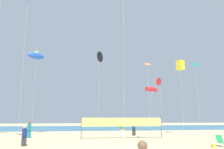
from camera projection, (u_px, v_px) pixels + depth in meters
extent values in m
cube|color=teal|center=(92.00, 128.00, 46.55)|extent=(120.00, 20.00, 0.01)
sphere|color=brown|center=(142.00, 146.00, 6.56)|extent=(0.29, 0.29, 0.29)
cube|color=#2D2D33|center=(24.00, 141.00, 18.51)|extent=(0.35, 0.21, 0.74)
cylinder|color=navy|center=(24.00, 133.00, 18.63)|extent=(0.37, 0.37, 0.61)
sphere|color=tan|center=(25.00, 127.00, 18.70)|extent=(0.27, 0.27, 0.27)
cube|color=white|center=(122.00, 133.00, 26.43)|extent=(0.40, 0.24, 0.84)
cylinder|color=olive|center=(122.00, 126.00, 26.56)|extent=(0.42, 0.42, 0.70)
sphere|color=brown|center=(122.00, 122.00, 26.65)|extent=(0.31, 0.31, 0.31)
cube|color=#19727A|center=(29.00, 134.00, 25.18)|extent=(0.40, 0.24, 0.83)
cylinder|color=#19727A|center=(29.00, 127.00, 25.32)|extent=(0.42, 0.42, 0.69)
sphere|color=brown|center=(30.00, 122.00, 25.40)|extent=(0.31, 0.31, 0.31)
cube|color=#2D2D33|center=(134.00, 132.00, 28.46)|extent=(0.38, 0.23, 0.78)
cylinder|color=#2D2D33|center=(134.00, 126.00, 28.59)|extent=(0.39, 0.39, 0.65)
sphere|color=tan|center=(134.00, 122.00, 28.67)|extent=(0.29, 0.29, 0.29)
cube|color=#1E8C4C|center=(222.00, 143.00, 18.13)|extent=(0.52, 0.48, 0.03)
cube|color=#1E8C4C|center=(219.00, 139.00, 18.46)|extent=(0.52, 0.23, 0.57)
cylinder|color=silver|center=(223.00, 145.00, 17.96)|extent=(0.03, 0.03, 0.32)
cylinder|color=silver|center=(221.00, 144.00, 18.24)|extent=(0.03, 0.03, 0.32)
cylinder|color=#4C4C51|center=(81.00, 127.00, 24.06)|extent=(0.08, 0.08, 2.40)
cylinder|color=#4C4C51|center=(161.00, 127.00, 25.30)|extent=(0.08, 0.08, 2.40)
cube|color=#EAE566|center=(122.00, 122.00, 24.77)|extent=(8.71, 0.10, 0.90)
cube|color=gold|center=(213.00, 146.00, 17.55)|extent=(0.32, 0.16, 0.26)
cylinder|color=silver|center=(161.00, 107.00, 32.49)|extent=(0.01, 0.01, 7.23)
cone|color=red|center=(160.00, 82.00, 33.13)|extent=(0.88, 1.17, 1.07)
cylinder|color=silver|center=(149.00, 102.00, 22.43)|extent=(0.01, 0.01, 7.48)
pyramid|color=orange|center=(148.00, 64.00, 23.07)|extent=(0.69, 0.69, 0.38)
cylinder|color=silver|center=(124.00, 63.00, 21.14)|extent=(0.01, 0.01, 14.25)
cylinder|color=silver|center=(99.00, 94.00, 32.35)|extent=(0.01, 0.01, 10.78)
cone|color=black|center=(99.00, 57.00, 33.30)|extent=(1.23, 1.46, 1.58)
cylinder|color=silver|center=(198.00, 99.00, 30.59)|extent=(0.01, 0.01, 9.27)
pyramid|color=#26BFCC|center=(196.00, 64.00, 31.45)|extent=(0.98, 0.98, 0.45)
cylinder|color=silver|center=(23.00, 67.00, 24.50)|extent=(0.01, 0.01, 15.05)
pyramid|color=purple|center=(28.00, 1.00, 25.83)|extent=(0.55, 0.55, 0.21)
cylinder|color=silver|center=(182.00, 99.00, 29.66)|extent=(0.01, 0.01, 8.97)
cube|color=yellow|center=(180.00, 65.00, 30.45)|extent=(1.03, 1.03, 1.25)
cylinder|color=silver|center=(34.00, 94.00, 29.72)|extent=(0.01, 0.01, 10.24)
ellipsoid|color=blue|center=(36.00, 56.00, 30.62)|extent=(2.39, 2.40, 0.99)
cube|color=#8CD833|center=(36.00, 53.00, 30.69)|extent=(0.50, 0.06, 0.62)
cylinder|color=silver|center=(152.00, 110.00, 36.78)|extent=(0.01, 0.01, 6.64)
cylinder|color=red|center=(151.00, 89.00, 37.37)|extent=(2.22, 1.60, 0.69)
sphere|color=pink|center=(151.00, 92.00, 37.29)|extent=(0.41, 0.41, 0.41)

